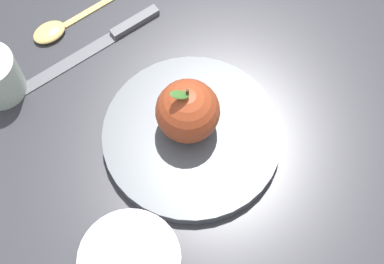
# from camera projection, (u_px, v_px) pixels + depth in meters

# --- Properties ---
(ground_plane) EXTENTS (2.40, 2.40, 0.00)m
(ground_plane) POSITION_uv_depth(u_px,v_px,m) (166.00, 117.00, 0.75)
(ground_plane) COLOR #2D2D33
(dinner_plate) EXTENTS (0.23, 0.23, 0.02)m
(dinner_plate) POSITION_uv_depth(u_px,v_px,m) (192.00, 135.00, 0.72)
(dinner_plate) COLOR #4C5156
(dinner_plate) RESTS_ON ground_plane
(apple) EXTENTS (0.08, 0.08, 0.09)m
(apple) POSITION_uv_depth(u_px,v_px,m) (188.00, 111.00, 0.69)
(apple) COLOR #9E3D1E
(apple) RESTS_ON dinner_plate
(side_bowl) EXTENTS (0.12, 0.12, 0.04)m
(side_bowl) POSITION_uv_depth(u_px,v_px,m) (130.00, 262.00, 0.64)
(side_bowl) COLOR silver
(side_bowl) RESTS_ON ground_plane
(knife) EXTENTS (0.22, 0.06, 0.01)m
(knife) POSITION_uv_depth(u_px,v_px,m) (104.00, 41.00, 0.79)
(knife) COLOR #59595E
(knife) RESTS_ON ground_plane
(spoon) EXTENTS (0.18, 0.06, 0.01)m
(spoon) POSITION_uv_depth(u_px,v_px,m) (62.00, 25.00, 0.80)
(spoon) COLOR #D8B766
(spoon) RESTS_ON ground_plane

